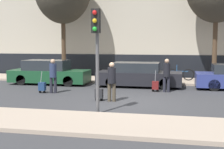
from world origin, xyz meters
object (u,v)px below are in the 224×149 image
(trolley_right, at_px, (155,85))
(parked_car_1, at_px, (139,75))
(pedestrian_center, at_px, (112,79))
(traffic_light, at_px, (96,40))
(trolley_center, at_px, (99,93))
(pedestrian_left, at_px, (53,74))
(pedestrian_right, at_px, (167,73))
(parked_bicycle, at_px, (180,74))
(trolley_left, at_px, (42,86))
(parked_car_0, at_px, (49,73))

(trolley_right, bearing_deg, parked_car_1, 124.11)
(pedestrian_center, height_order, traffic_light, traffic_light)
(pedestrian_center, height_order, trolley_center, pedestrian_center)
(trolley_right, bearing_deg, traffic_light, -106.76)
(parked_car_1, relative_size, pedestrian_center, 2.80)
(trolley_center, distance_m, trolley_right, 3.66)
(pedestrian_left, xyz_separation_m, pedestrian_right, (5.40, 1.47, -0.00))
(pedestrian_left, height_order, pedestrian_center, pedestrian_left)
(parked_car_1, xyz_separation_m, parked_bicycle, (2.25, 2.53, -0.15))
(parked_car_1, height_order, pedestrian_center, pedestrian_center)
(trolley_left, xyz_separation_m, pedestrian_right, (5.94, 1.57, 0.62))
(parked_car_1, distance_m, traffic_light, 7.20)
(trolley_left, bearing_deg, pedestrian_center, -20.37)
(traffic_light, bearing_deg, pedestrian_center, 89.74)
(parked_car_1, xyz_separation_m, trolley_right, (1.05, -1.54, -0.32))
(trolley_right, bearing_deg, parked_bicycle, 73.53)
(pedestrian_left, height_order, parked_bicycle, pedestrian_left)
(trolley_center, relative_size, traffic_light, 0.30)
(pedestrian_center, distance_m, pedestrian_right, 3.67)
(parked_car_0, distance_m, traffic_light, 8.60)
(pedestrian_center, relative_size, parked_bicycle, 0.93)
(parked_car_1, distance_m, trolley_center, 4.65)
(parked_car_0, relative_size, trolley_right, 4.33)
(pedestrian_left, bearing_deg, trolley_right, 7.07)
(pedestrian_right, bearing_deg, traffic_light, -112.27)
(parked_car_0, relative_size, pedestrian_center, 2.80)
(parked_car_1, relative_size, pedestrian_left, 2.78)
(parked_car_0, relative_size, parked_bicycle, 2.61)
(parked_car_0, height_order, parked_bicycle, parked_car_0)
(pedestrian_left, distance_m, trolley_center, 3.14)
(trolley_center, bearing_deg, parked_car_0, 133.17)
(parked_car_0, bearing_deg, trolley_left, -72.35)
(pedestrian_left, distance_m, traffic_light, 5.32)
(parked_car_0, distance_m, pedestrian_center, 6.57)
(pedestrian_left, bearing_deg, parked_car_0, 107.18)
(pedestrian_left, relative_size, pedestrian_center, 1.01)
(trolley_right, relative_size, parked_bicycle, 0.60)
(pedestrian_left, relative_size, trolley_right, 1.56)
(parked_car_0, xyz_separation_m, trolley_left, (0.99, -3.10, -0.34))
(pedestrian_right, height_order, parked_bicycle, pedestrian_right)
(trolley_right, distance_m, traffic_light, 6.04)
(pedestrian_center, bearing_deg, trolley_right, 62.15)
(parked_car_0, relative_size, parked_car_1, 1.00)
(trolley_left, bearing_deg, parked_car_1, 35.58)
(pedestrian_left, relative_size, traffic_light, 0.46)
(trolley_left, height_order, traffic_light, traffic_light)
(pedestrian_center, bearing_deg, pedestrian_right, 54.60)
(pedestrian_right, bearing_deg, parked_bicycle, 80.55)
(trolley_center, height_order, parked_bicycle, parked_bicycle)
(parked_car_0, height_order, traffic_light, traffic_light)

